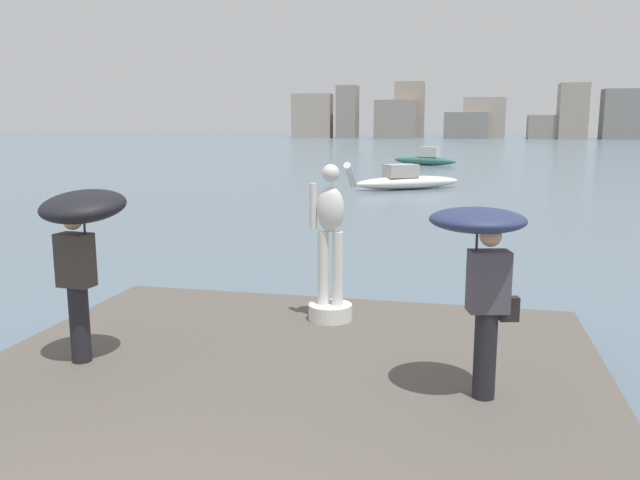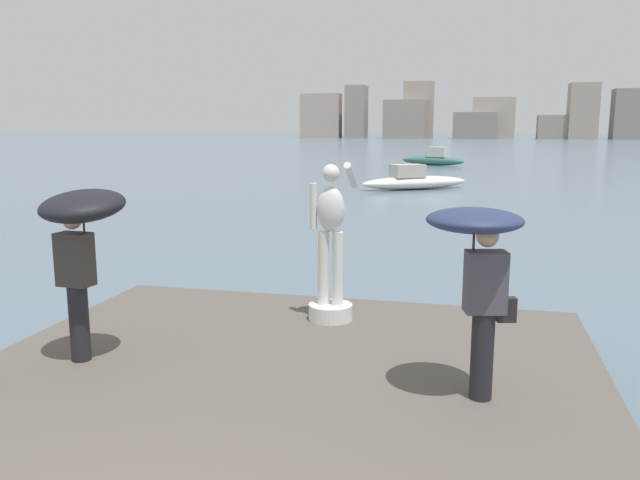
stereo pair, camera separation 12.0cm
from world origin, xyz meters
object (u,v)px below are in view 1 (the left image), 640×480
object	(u,v)px
onlooker_right	(482,253)
boat_mid	(407,181)
onlooker_left	(81,228)
statue_white_figure	(331,257)
boat_near	(426,159)

from	to	relation	value
onlooker_right	boat_mid	bearing A→B (deg)	96.62
onlooker_left	onlooker_right	xyz separation A→B (m)	(4.28, -0.01, -0.08)
onlooker_left	statue_white_figure	bearing A→B (deg)	42.60
onlooker_right	boat_mid	size ratio (longest dim) A/B	0.35
statue_white_figure	onlooker_right	distance (m)	2.97
statue_white_figure	onlooker_right	size ratio (longest dim) A/B	1.16
onlooker_left	boat_near	distance (m)	43.66
boat_mid	onlooker_left	bearing A→B (deg)	-93.28
onlooker_left	boat_near	bearing A→B (deg)	88.47
onlooker_left	onlooker_right	bearing A→B (deg)	-0.19
boat_near	onlooker_left	bearing A→B (deg)	-91.53
onlooker_right	statue_white_figure	bearing A→B (deg)	131.48
onlooker_left	onlooker_right	size ratio (longest dim) A/B	1.06
boat_near	boat_mid	world-z (taller)	boat_near
onlooker_right	boat_near	world-z (taller)	onlooker_right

